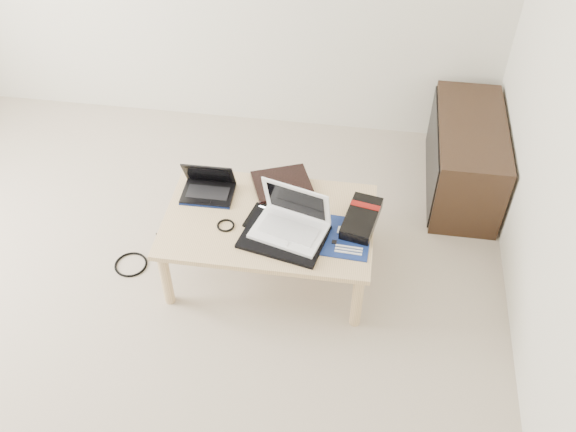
# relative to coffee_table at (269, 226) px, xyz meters

# --- Properties ---
(ground) EXTENTS (4.00, 4.00, 0.00)m
(ground) POSITION_rel_coffee_table_xyz_m (-0.69, -0.59, -0.35)
(ground) COLOR #B8AA95
(ground) RESTS_ON ground
(room_shell) EXTENTS (4.20, 4.20, 2.70)m
(room_shell) POSITION_rel_coffee_table_xyz_m (-0.69, -0.59, 1.32)
(room_shell) COLOR silver
(room_shell) RESTS_ON ground
(coffee_table) EXTENTS (1.10, 0.70, 0.40)m
(coffee_table) POSITION_rel_coffee_table_xyz_m (0.00, 0.00, 0.00)
(coffee_table) COLOR #DFB986
(coffee_table) RESTS_ON ground
(media_cabinet) EXTENTS (0.41, 0.90, 0.50)m
(media_cabinet) POSITION_rel_coffee_table_xyz_m (1.08, 0.86, -0.10)
(media_cabinet) COLOR #352415
(media_cabinet) RESTS_ON ground
(book) EXTENTS (0.38, 0.35, 0.03)m
(book) POSITION_rel_coffee_table_xyz_m (0.03, 0.27, 0.06)
(book) COLOR black
(book) RESTS_ON coffee_table
(netbook) EXTENTS (0.28, 0.21, 0.19)m
(netbook) POSITION_rel_coffee_table_xyz_m (-0.36, 0.16, 0.09)
(netbook) COLOR black
(netbook) RESTS_ON coffee_table
(tablet) EXTENTS (0.28, 0.24, 0.01)m
(tablet) POSITION_rel_coffee_table_xyz_m (0.01, -0.01, 0.06)
(tablet) COLOR black
(tablet) RESTS_ON coffee_table
(remote) EXTENTS (0.07, 0.24, 0.02)m
(remote) POSITION_rel_coffee_table_xyz_m (0.12, 0.01, 0.06)
(remote) COLOR #ABABAF
(remote) RESTS_ON coffee_table
(neoprene_sleeve) EXTENTS (0.47, 0.38, 0.02)m
(neoprene_sleeve) POSITION_rel_coffee_table_xyz_m (0.10, -0.12, 0.06)
(neoprene_sleeve) COLOR black
(neoprene_sleeve) RESTS_ON coffee_table
(white_laptop) EXTENTS (0.41, 0.34, 0.26)m
(white_laptop) POSITION_rel_coffee_table_xyz_m (0.13, -0.07, 0.12)
(white_laptop) COLOR white
(white_laptop) RESTS_ON neoprene_sleeve
(motherboard) EXTENTS (0.25, 0.31, 0.01)m
(motherboard) POSITION_rel_coffee_table_xyz_m (0.42, -0.08, 0.05)
(motherboard) COLOR #0C1A4F
(motherboard) RESTS_ON coffee_table
(gpu_box) EXTENTS (0.21, 0.33, 0.07)m
(gpu_box) POSITION_rel_coffee_table_xyz_m (0.48, 0.04, 0.08)
(gpu_box) COLOR black
(gpu_box) RESTS_ON coffee_table
(cable_coil) EXTENTS (0.10, 0.10, 0.01)m
(cable_coil) POSITION_rel_coffee_table_xyz_m (-0.21, -0.08, 0.05)
(cable_coil) COLOR black
(cable_coil) RESTS_ON coffee_table
(floor_cable_coil) EXTENTS (0.20, 0.20, 0.01)m
(floor_cable_coil) POSITION_rel_coffee_table_xyz_m (-0.79, -0.09, -0.35)
(floor_cable_coil) COLOR black
(floor_cable_coil) RESTS_ON ground
(floor_cable_trail) EXTENTS (0.15, 0.36, 0.01)m
(floor_cable_trail) POSITION_rel_coffee_table_xyz_m (-0.65, -0.00, -0.35)
(floor_cable_trail) COLOR black
(floor_cable_trail) RESTS_ON ground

